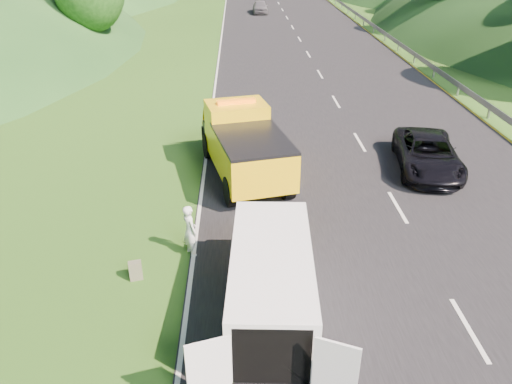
{
  "coord_description": "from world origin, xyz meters",
  "views": [
    {
      "loc": [
        -2.49,
        -10.92,
        8.6
      ],
      "look_at": [
        -1.99,
        2.89,
        1.3
      ],
      "focal_mm": 35.0,
      "sensor_mm": 36.0,
      "label": 1
    }
  ],
  "objects_px": {
    "passing_suv": "(425,170)",
    "woman": "(191,254)",
    "white_van": "(271,279)",
    "child": "(260,310)",
    "tow_truck": "(244,144)",
    "suitcase": "(136,271)"
  },
  "relations": [
    {
      "from": "passing_suv",
      "to": "woman",
      "type": "bearing_deg",
      "value": -138.88
    },
    {
      "from": "white_van",
      "to": "child",
      "type": "distance_m",
      "value": 1.22
    },
    {
      "from": "woman",
      "to": "passing_suv",
      "type": "height_order",
      "value": "woman"
    },
    {
      "from": "tow_truck",
      "to": "child",
      "type": "bearing_deg",
      "value": -101.13
    },
    {
      "from": "white_van",
      "to": "child",
      "type": "relative_size",
      "value": 5.58
    },
    {
      "from": "white_van",
      "to": "woman",
      "type": "distance_m",
      "value": 3.76
    },
    {
      "from": "white_van",
      "to": "suitcase",
      "type": "relative_size",
      "value": 10.43
    },
    {
      "from": "tow_truck",
      "to": "child",
      "type": "height_order",
      "value": "tow_truck"
    },
    {
      "from": "tow_truck",
      "to": "passing_suv",
      "type": "height_order",
      "value": "tow_truck"
    },
    {
      "from": "tow_truck",
      "to": "suitcase",
      "type": "distance_m",
      "value": 7.27
    },
    {
      "from": "tow_truck",
      "to": "suitcase",
      "type": "bearing_deg",
      "value": -128.64
    },
    {
      "from": "white_van",
      "to": "tow_truck",
      "type": "bearing_deg",
      "value": 97.04
    },
    {
      "from": "child",
      "to": "tow_truck",
      "type": "bearing_deg",
      "value": 140.95
    },
    {
      "from": "white_van",
      "to": "passing_suv",
      "type": "bearing_deg",
      "value": 54.43
    },
    {
      "from": "suitcase",
      "to": "woman",
      "type": "bearing_deg",
      "value": 38.97
    },
    {
      "from": "white_van",
      "to": "woman",
      "type": "xyz_separation_m",
      "value": [
        -2.19,
        2.82,
        -1.17
      ]
    },
    {
      "from": "white_van",
      "to": "woman",
      "type": "height_order",
      "value": "white_van"
    },
    {
      "from": "white_van",
      "to": "suitcase",
      "type": "xyz_separation_m",
      "value": [
        -3.62,
        1.67,
        -0.89
      ]
    },
    {
      "from": "woman",
      "to": "passing_suv",
      "type": "relative_size",
      "value": 0.33
    },
    {
      "from": "white_van",
      "to": "suitcase",
      "type": "bearing_deg",
      "value": 158.6
    },
    {
      "from": "suitcase",
      "to": "passing_suv",
      "type": "bearing_deg",
      "value": 32.85
    },
    {
      "from": "tow_truck",
      "to": "passing_suv",
      "type": "relative_size",
      "value": 1.36
    }
  ]
}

